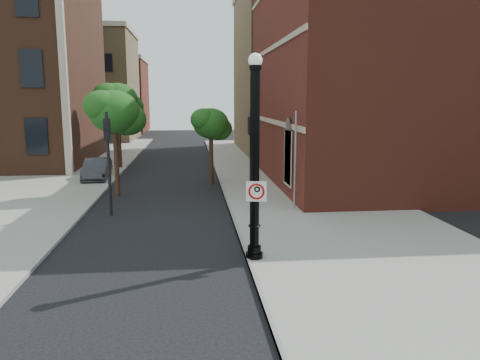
{
  "coord_description": "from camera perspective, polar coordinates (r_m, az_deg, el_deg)",
  "views": [
    {
      "loc": [
        0.43,
        -12.33,
        4.75
      ],
      "look_at": [
        1.95,
        2.0,
        2.24
      ],
      "focal_mm": 35.0,
      "sensor_mm": 36.0,
      "label": 1
    }
  ],
  "objects": [
    {
      "name": "lamppost",
      "position": [
        13.38,
        1.81,
        1.36
      ],
      "size": [
        0.51,
        0.51,
        5.99
      ],
      "color": "black",
      "rests_on": "ground"
    },
    {
      "name": "traffic_signal_right",
      "position": [
        22.84,
        1.33,
        4.96
      ],
      "size": [
        0.3,
        0.36,
        4.14
      ],
      "rotation": [
        0.0,
        0.0,
        0.19
      ],
      "color": "black",
      "rests_on": "ground"
    },
    {
      "name": "utility_pole",
      "position": [
        19.86,
        6.74,
        2.23
      ],
      "size": [
        0.09,
        0.09,
        4.26
      ],
      "primitive_type": "cylinder",
      "color": "#999999",
      "rests_on": "ground"
    },
    {
      "name": "street_tree_c",
      "position": [
        26.14,
        -3.51,
        6.77
      ],
      "size": [
        2.35,
        2.13,
        4.24
      ],
      "color": "black",
      "rests_on": "ground"
    },
    {
      "name": "curb_edge",
      "position": [
        22.87,
        -1.85,
        -1.93
      ],
      "size": [
        0.1,
        60.0,
        0.14
      ],
      "primitive_type": "cube",
      "color": "gray",
      "rests_on": "ground"
    },
    {
      "name": "sidewalk_right",
      "position": [
        23.49,
        7.81,
        -1.73
      ],
      "size": [
        8.0,
        60.0,
        0.12
      ],
      "primitive_type": "cube",
      "color": "gray",
      "rests_on": "ground"
    },
    {
      "name": "bg_building_tan_b",
      "position": [
        45.16,
        14.49,
        12.44
      ],
      "size": [
        22.0,
        14.0,
        14.0
      ],
      "primitive_type": "cube",
      "color": "#997D53",
      "rests_on": "ground"
    },
    {
      "name": "parked_car",
      "position": [
        28.86,
        -17.02,
        1.27
      ],
      "size": [
        1.56,
        3.96,
        1.28
      ],
      "primitive_type": "imported",
      "rotation": [
        0.0,
        0.0,
        0.05
      ],
      "color": "#2E2E33",
      "rests_on": "ground"
    },
    {
      "name": "brick_wall_building",
      "position": [
        30.62,
        25.09,
        11.8
      ],
      "size": [
        22.3,
        16.3,
        12.5
      ],
      "color": "maroon",
      "rests_on": "ground"
    },
    {
      "name": "sidewalk_left",
      "position": [
        32.11,
        -23.04,
        0.69
      ],
      "size": [
        10.0,
        50.0,
        0.12
      ],
      "primitive_type": "cube",
      "color": "gray",
      "rests_on": "ground"
    },
    {
      "name": "bg_building_red",
      "position": [
        71.42,
        -16.3,
        9.7
      ],
      "size": [
        12.0,
        12.0,
        10.0
      ],
      "primitive_type": "cube",
      "color": "maroon",
      "rests_on": "ground"
    },
    {
      "name": "street_tree_b",
      "position": [
        32.8,
        -14.62,
        9.27
      ],
      "size": [
        3.22,
        2.91,
        5.8
      ],
      "color": "black",
      "rests_on": "ground"
    },
    {
      "name": "traffic_signal_left",
      "position": [
        19.62,
        -15.81,
        3.97
      ],
      "size": [
        0.28,
        0.35,
        4.24
      ],
      "rotation": [
        0.0,
        0.0,
        0.07
      ],
      "color": "black",
      "rests_on": "ground"
    },
    {
      "name": "ground",
      "position": [
        13.22,
        -7.64,
        -11.26
      ],
      "size": [
        120.0,
        120.0,
        0.0
      ],
      "primitive_type": "plane",
      "color": "black",
      "rests_on": "ground"
    },
    {
      "name": "no_parking_sign",
      "position": [
        13.34,
        2.01,
        -1.38
      ],
      "size": [
        0.58,
        0.14,
        0.59
      ],
      "rotation": [
        0.0,
        0.0,
        -0.18
      ],
      "color": "white",
      "rests_on": "ground"
    },
    {
      "name": "bg_building_tan_a",
      "position": [
        57.7,
        -18.81,
        10.61
      ],
      "size": [
        12.0,
        12.0,
        12.0
      ],
      "primitive_type": "cube",
      "color": "#997D53",
      "rests_on": "ground"
    },
    {
      "name": "street_tree_a",
      "position": [
        23.57,
        -14.99,
        7.91
      ],
      "size": [
        2.87,
        2.59,
        5.16
      ],
      "color": "black",
      "rests_on": "ground"
    }
  ]
}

